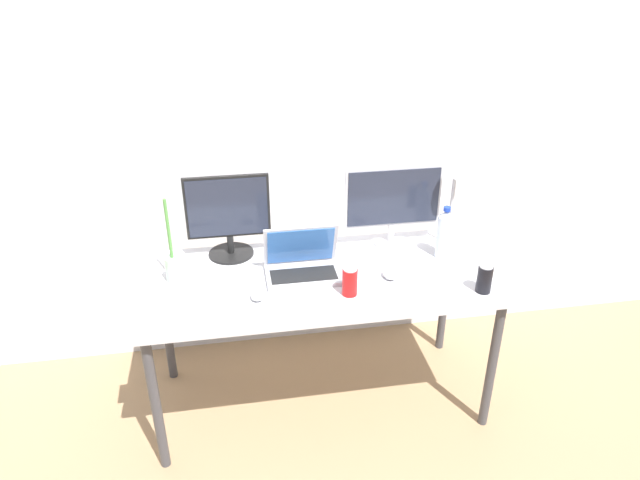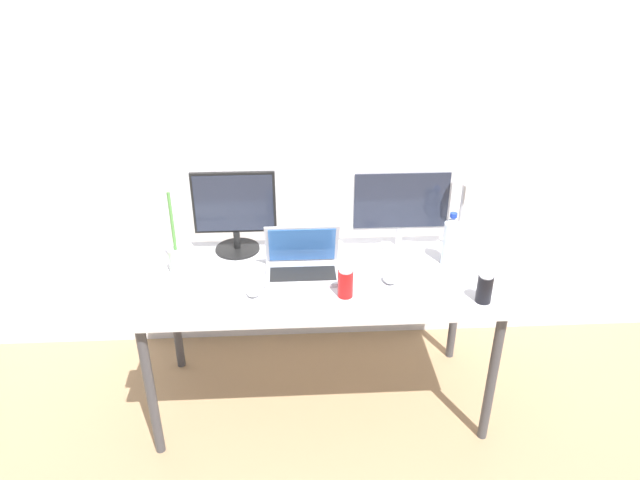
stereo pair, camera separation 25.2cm
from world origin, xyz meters
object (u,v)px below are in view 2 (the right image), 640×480
at_px(monitor_left, 235,211).
at_px(bamboo_vase, 177,258).
at_px(water_bottle, 451,241).
at_px(laptop_silver, 303,263).
at_px(mouse_by_laptop, 390,278).
at_px(desk_lamp, 467,192).
at_px(soda_can_near_keyboard, 345,283).
at_px(mouse_by_keyboard, 254,290).
at_px(keyboard_main, 166,301).
at_px(work_desk, 320,287).
at_px(monitor_center, 401,205).
at_px(soda_can_by_laptop, 485,289).

relative_size(monitor_left, bamboo_vase, 1.02).
relative_size(monitor_left, water_bottle, 1.56).
height_order(laptop_silver, bamboo_vase, bamboo_vase).
height_order(mouse_by_laptop, desk_lamp, desk_lamp).
bearing_deg(soda_can_near_keyboard, mouse_by_keyboard, 174.21).
bearing_deg(keyboard_main, water_bottle, 9.39).
bearing_deg(bamboo_vase, work_desk, -5.43).
distance_m(keyboard_main, water_bottle, 1.31).
distance_m(mouse_by_laptop, soda_can_near_keyboard, 0.24).
distance_m(bamboo_vase, desk_lamp, 1.37).
height_order(monitor_center, laptop_silver, monitor_center).
bearing_deg(mouse_by_keyboard, mouse_by_laptop, 16.42).
height_order(mouse_by_laptop, soda_can_near_keyboard, soda_can_near_keyboard).
height_order(work_desk, soda_can_near_keyboard, soda_can_near_keyboard).
height_order(water_bottle, bamboo_vase, bamboo_vase).
height_order(soda_can_near_keyboard, desk_lamp, desk_lamp).
bearing_deg(laptop_silver, monitor_left, 142.71).
distance_m(work_desk, monitor_center, 0.56).
relative_size(soda_can_near_keyboard, desk_lamp, 0.26).
bearing_deg(mouse_by_keyboard, monitor_left, 114.24).
height_order(work_desk, laptop_silver, laptop_silver).
bearing_deg(mouse_by_keyboard, soda_can_by_laptop, 3.36).
height_order(monitor_left, monitor_center, same).
bearing_deg(water_bottle, desk_lamp, 47.31).
distance_m(monitor_center, desk_lamp, 0.32).
relative_size(laptop_silver, mouse_by_keyboard, 3.37).
bearing_deg(work_desk, laptop_silver, 164.21).
relative_size(work_desk, bamboo_vase, 4.10).
bearing_deg(mouse_by_laptop, desk_lamp, 32.33).
bearing_deg(monitor_left, water_bottle, -10.56).
height_order(mouse_by_keyboard, mouse_by_laptop, mouse_by_laptop).
bearing_deg(work_desk, mouse_by_laptop, -13.54).
relative_size(work_desk, water_bottle, 6.25).
bearing_deg(keyboard_main, mouse_by_laptop, 4.52).
relative_size(monitor_left, soda_can_near_keyboard, 3.24).
bearing_deg(mouse_by_laptop, bamboo_vase, 173.03).
distance_m(monitor_center, bamboo_vase, 1.08).
bearing_deg(monitor_center, work_desk, -148.49).
bearing_deg(soda_can_by_laptop, desk_lamp, 88.57).
bearing_deg(soda_can_near_keyboard, bamboo_vase, 162.05).
bearing_deg(keyboard_main, monitor_center, 20.01).
relative_size(keyboard_main, bamboo_vase, 0.93).
relative_size(keyboard_main, soda_can_near_keyboard, 2.93).
height_order(monitor_center, keyboard_main, monitor_center).
height_order(work_desk, soda_can_by_laptop, soda_can_by_laptop).
distance_m(laptop_silver, water_bottle, 0.70).
distance_m(keyboard_main, mouse_by_laptop, 0.98).
bearing_deg(mouse_by_laptop, soda_can_near_keyboard, -152.03).
relative_size(monitor_left, mouse_by_keyboard, 4.08).
distance_m(mouse_by_keyboard, desk_lamp, 1.07).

